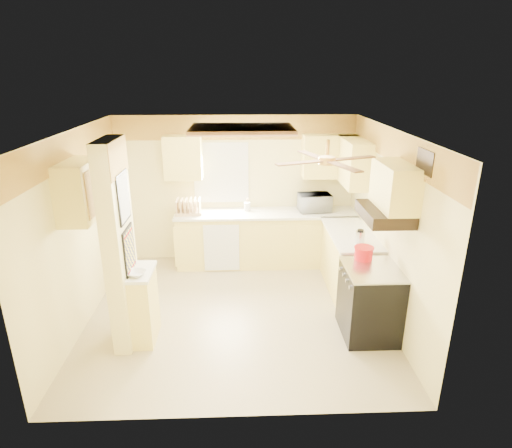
{
  "coord_description": "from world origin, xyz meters",
  "views": [
    {
      "loc": [
        0.07,
        -5.19,
        3.21
      ],
      "look_at": [
        0.28,
        0.35,
        1.18
      ],
      "focal_mm": 30.0,
      "sensor_mm": 36.0,
      "label": 1
    }
  ],
  "objects_px": {
    "stove": "(369,301)",
    "microwave": "(315,202)",
    "bowl": "(136,273)",
    "dutch_oven": "(364,253)",
    "kettle": "(360,237)"
  },
  "relations": [
    {
      "from": "microwave",
      "to": "bowl",
      "type": "distance_m",
      "value": 3.39
    },
    {
      "from": "stove",
      "to": "microwave",
      "type": "distance_m",
      "value": 2.3
    },
    {
      "from": "kettle",
      "to": "microwave",
      "type": "bearing_deg",
      "value": 105.08
    },
    {
      "from": "stove",
      "to": "dutch_oven",
      "type": "xyz_separation_m",
      "value": [
        -0.04,
        0.28,
        0.54
      ]
    },
    {
      "from": "stove",
      "to": "kettle",
      "type": "bearing_deg",
      "value": 87.39
    },
    {
      "from": "microwave",
      "to": "dutch_oven",
      "type": "distance_m",
      "value": 1.93
    },
    {
      "from": "microwave",
      "to": "bowl",
      "type": "bearing_deg",
      "value": 37.32
    },
    {
      "from": "stove",
      "to": "dutch_oven",
      "type": "bearing_deg",
      "value": 98.48
    },
    {
      "from": "stove",
      "to": "dutch_oven",
      "type": "distance_m",
      "value": 0.61
    },
    {
      "from": "stove",
      "to": "kettle",
      "type": "xyz_separation_m",
      "value": [
        0.03,
        0.75,
        0.57
      ]
    },
    {
      "from": "dutch_oven",
      "to": "kettle",
      "type": "xyz_separation_m",
      "value": [
        0.08,
        0.47,
        0.03
      ]
    },
    {
      "from": "bowl",
      "to": "kettle",
      "type": "distance_m",
      "value": 2.99
    },
    {
      "from": "stove",
      "to": "dutch_oven",
      "type": "height_order",
      "value": "dutch_oven"
    },
    {
      "from": "microwave",
      "to": "bowl",
      "type": "relative_size",
      "value": 2.43
    },
    {
      "from": "stove",
      "to": "microwave",
      "type": "xyz_separation_m",
      "value": [
        -0.35,
        2.19,
        0.63
      ]
    }
  ]
}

